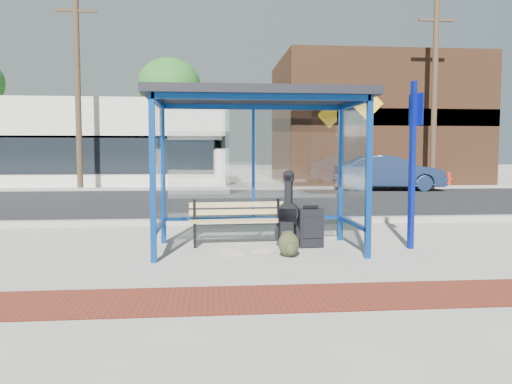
{
  "coord_description": "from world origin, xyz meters",
  "views": [
    {
      "loc": [
        -0.74,
        -7.58,
        1.48
      ],
      "look_at": [
        -0.01,
        0.2,
        0.89
      ],
      "focal_mm": 35.0,
      "sensor_mm": 36.0,
      "label": 1
    }
  ],
  "objects": [
    {
      "name": "curb_near",
      "position": [
        0.0,
        2.9,
        0.06
      ],
      "size": [
        60.0,
        0.25,
        0.12
      ],
      "primitive_type": "cube",
      "color": "gray",
      "rests_on": "ground"
    },
    {
      "name": "parked_car",
      "position": [
        6.59,
        12.22,
        0.72
      ],
      "size": [
        4.47,
        1.88,
        1.43
      ],
      "primitive_type": "imported",
      "rotation": [
        0.0,
        0.0,
        1.49
      ],
      "color": "#1A294B",
      "rests_on": "ground"
    },
    {
      "name": "backpack",
      "position": [
        0.4,
        -0.55,
        0.18
      ],
      "size": [
        0.34,
        0.31,
        0.37
      ],
      "rotation": [
        0.0,
        0.0,
        0.14
      ],
      "color": "#2B2E19",
      "rests_on": "ground"
    },
    {
      "name": "sign_post",
      "position": [
        2.41,
        -0.1,
        1.46
      ],
      "size": [
        0.15,
        0.32,
        2.6
      ],
      "rotation": [
        0.0,
        0.0,
        0.28
      ],
      "color": "#0D1B90",
      "rests_on": "ground"
    },
    {
      "name": "fire_hydrant",
      "position": [
        10.12,
        14.11,
        0.36
      ],
      "size": [
        0.3,
        0.2,
        0.66
      ],
      "rotation": [
        0.0,
        0.0,
        -0.11
      ],
      "color": "red",
      "rests_on": "ground"
    },
    {
      "name": "far_sidewalk",
      "position": [
        0.0,
        15.0,
        0.0
      ],
      "size": [
        60.0,
        4.0,
        0.01
      ],
      "primitive_type": "cube",
      "color": "#B2ADA0",
      "rests_on": "ground"
    },
    {
      "name": "bench",
      "position": [
        -0.28,
        0.51,
        0.42
      ],
      "size": [
        1.58,
        0.45,
        0.74
      ],
      "rotation": [
        0.0,
        0.0,
        0.05
      ],
      "color": "black",
      "rests_on": "ground"
    },
    {
      "name": "newspaper_a",
      "position": [
        -0.44,
        -0.21,
        0.0
      ],
      "size": [
        0.41,
        0.48,
        0.01
      ],
      "primitive_type": "cube",
      "rotation": [
        0.0,
        0.0,
        1.82
      ],
      "color": "white",
      "rests_on": "ground"
    },
    {
      "name": "utility_pole_east",
      "position": [
        9.0,
        13.4,
        4.11
      ],
      "size": [
        1.6,
        0.24,
        8.0
      ],
      "color": "#4C3826",
      "rests_on": "ground"
    },
    {
      "name": "ground",
      "position": [
        0.0,
        0.0,
        0.0
      ],
      "size": [
        120.0,
        120.0,
        0.0
      ],
      "primitive_type": "plane",
      "color": "#B2ADA0",
      "rests_on": "ground"
    },
    {
      "name": "storefront_white",
      "position": [
        -9.0,
        17.99,
        2.0
      ],
      "size": [
        18.0,
        6.04,
        4.0
      ],
      "color": "silver",
      "rests_on": "ground"
    },
    {
      "name": "guitar_bag",
      "position": [
        0.51,
        0.22,
        0.42
      ],
      "size": [
        0.43,
        0.29,
        1.15
      ],
      "rotation": [
        0.0,
        0.0,
        -0.44
      ],
      "color": "black",
      "rests_on": "ground"
    },
    {
      "name": "newspaper_c",
      "position": [
        0.09,
        -0.08,
        0.0
      ],
      "size": [
        0.43,
        0.44,
        0.01
      ],
      "primitive_type": "cube",
      "rotation": [
        0.0,
        0.0,
        0.97
      ],
      "color": "white",
      "rests_on": "ground"
    },
    {
      "name": "brick_paver_strip",
      "position": [
        0.0,
        -2.6,
        0.01
      ],
      "size": [
        60.0,
        1.0,
        0.01
      ],
      "primitive_type": "cube",
      "color": "maroon",
      "rests_on": "ground"
    },
    {
      "name": "storefront_brown",
      "position": [
        8.0,
        18.49,
        3.2
      ],
      "size": [
        10.0,
        7.08,
        6.4
      ],
      "color": "#59331E",
      "rests_on": "ground"
    },
    {
      "name": "bus_shelter",
      "position": [
        0.0,
        0.07,
        2.07
      ],
      "size": [
        3.3,
        1.8,
        2.42
      ],
      "color": "navy",
      "rests_on": "ground"
    },
    {
      "name": "curb_far",
      "position": [
        0.0,
        13.1,
        0.06
      ],
      "size": [
        60.0,
        0.25,
        0.12
      ],
      "primitive_type": "cube",
      "color": "gray",
      "rests_on": "ground"
    },
    {
      "name": "newspaper_b",
      "position": [
        -0.45,
        -0.06,
        0.0
      ],
      "size": [
        0.32,
        0.4,
        0.01
      ],
      "primitive_type": "cube",
      "rotation": [
        0.0,
        0.0,
        -1.55
      ],
      "color": "white",
      "rests_on": "ground"
    },
    {
      "name": "utility_pole_west",
      "position": [
        -6.0,
        13.4,
        4.11
      ],
      "size": [
        1.6,
        0.24,
        8.0
      ],
      "color": "#4C3826",
      "rests_on": "ground"
    },
    {
      "name": "tree_right",
      "position": [
        12.5,
        22.0,
        5.45
      ],
      "size": [
        3.6,
        3.6,
        7.03
      ],
      "color": "#4C3826",
      "rests_on": "ground"
    },
    {
      "name": "street_asphalt",
      "position": [
        0.0,
        8.0,
        0.0
      ],
      "size": [
        60.0,
        10.0,
        0.0
      ],
      "primitive_type": "cube",
      "color": "black",
      "rests_on": "ground"
    },
    {
      "name": "tree_mid",
      "position": [
        -3.0,
        22.0,
        5.45
      ],
      "size": [
        3.6,
        3.6,
        7.03
      ],
      "color": "#4C3826",
      "rests_on": "ground"
    },
    {
      "name": "suitcase",
      "position": [
        0.86,
        0.17,
        0.31
      ],
      "size": [
        0.4,
        0.27,
        0.67
      ],
      "rotation": [
        0.0,
        0.0,
        0.05
      ],
      "color": "black",
      "rests_on": "ground"
    }
  ]
}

